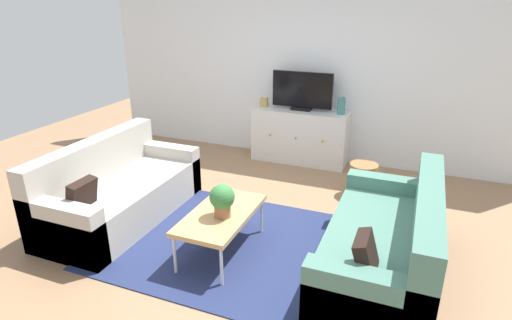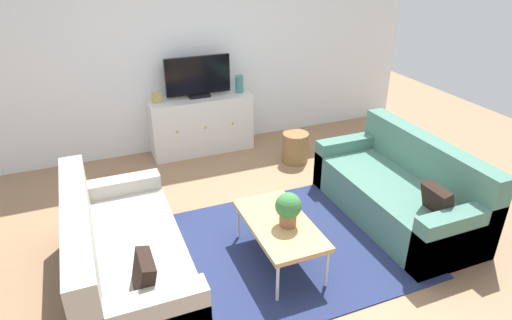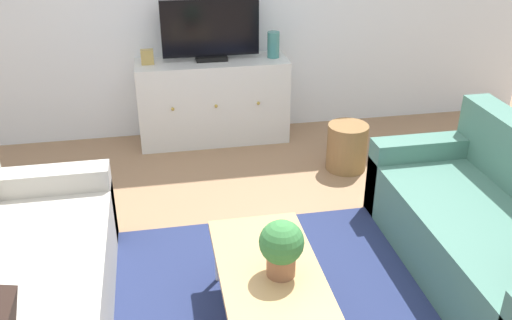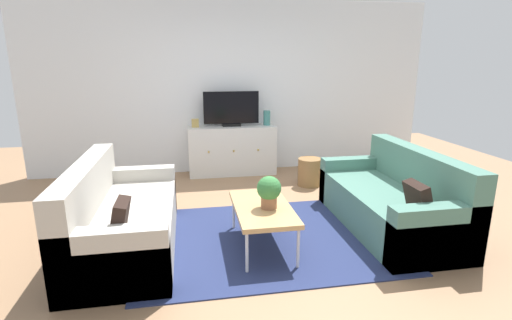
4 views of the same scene
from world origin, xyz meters
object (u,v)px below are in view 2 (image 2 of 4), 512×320
object	(u,v)px
flat_screen_tv	(198,77)
mantel_clock	(156,98)
glass_vase	(239,84)
coffee_table	(280,225)
potted_plant	(288,208)
couch_left_side	(118,259)
wicker_basket	(295,148)
tv_console	(201,124)
couch_right_side	(402,192)

from	to	relation	value
flat_screen_tv	mantel_clock	distance (m)	0.60
flat_screen_tv	glass_vase	bearing A→B (deg)	-2.03
coffee_table	potted_plant	world-z (taller)	potted_plant
couch_left_side	flat_screen_tv	world-z (taller)	flat_screen_tv
couch_left_side	flat_screen_tv	xyz separation A→B (m)	(1.38, 2.39, 0.75)
coffee_table	mantel_clock	bearing A→B (deg)	102.20
coffee_table	glass_vase	size ratio (longest dim) A/B	4.28
couch_left_side	wicker_basket	world-z (taller)	couch_left_side
couch_left_side	tv_console	xyz separation A→B (m)	(1.38, 2.37, 0.10)
coffee_table	tv_console	world-z (taller)	tv_console
coffee_table	couch_left_side	bearing A→B (deg)	171.92
potted_plant	glass_vase	size ratio (longest dim) A/B	1.33
tv_console	flat_screen_tv	world-z (taller)	flat_screen_tv
couch_right_side	potted_plant	xyz separation A→B (m)	(-1.45, -0.25, 0.31)
mantel_clock	wicker_basket	xyz separation A→B (m)	(1.60, -0.81, -0.64)
couch_right_side	coffee_table	world-z (taller)	couch_right_side
tv_console	glass_vase	world-z (taller)	glass_vase
couch_left_side	potted_plant	xyz separation A→B (m)	(1.42, -0.25, 0.31)
tv_console	wicker_basket	world-z (taller)	tv_console
tv_console	glass_vase	xyz separation A→B (m)	(0.56, 0.00, 0.50)
coffee_table	mantel_clock	distance (m)	2.67
couch_left_side	wicker_basket	size ratio (longest dim) A/B	4.67
glass_vase	wicker_basket	bearing A→B (deg)	-59.66
coffee_table	flat_screen_tv	xyz separation A→B (m)	(0.01, 2.59, 0.65)
glass_vase	mantel_clock	size ratio (longest dim) A/B	1.80
coffee_table	potted_plant	bearing A→B (deg)	-50.81
couch_right_side	coffee_table	size ratio (longest dim) A/B	1.87
flat_screen_tv	glass_vase	world-z (taller)	flat_screen_tv
flat_screen_tv	glass_vase	size ratio (longest dim) A/B	3.69
couch_left_side	potted_plant	world-z (taller)	couch_left_side
flat_screen_tv	couch_right_side	bearing A→B (deg)	-58.05
potted_plant	wicker_basket	bearing A→B (deg)	61.32
potted_plant	mantel_clock	world-z (taller)	mantel_clock
wicker_basket	mantel_clock	bearing A→B (deg)	153.24
potted_plant	wicker_basket	world-z (taller)	potted_plant
couch_left_side	glass_vase	bearing A→B (deg)	50.65
couch_right_side	mantel_clock	size ratio (longest dim) A/B	14.39
coffee_table	glass_vase	world-z (taller)	glass_vase
potted_plant	tv_console	xyz separation A→B (m)	(-0.04, 2.63, -0.21)
tv_console	wicker_basket	size ratio (longest dim) A/B	3.41
potted_plant	couch_left_side	bearing A→B (deg)	169.85
potted_plant	mantel_clock	xyz separation A→B (m)	(-0.60, 2.63, 0.24)
couch_right_side	wicker_basket	bearing A→B (deg)	106.25
tv_console	potted_plant	bearing A→B (deg)	-89.13
glass_vase	tv_console	bearing A→B (deg)	-180.00
couch_left_side	glass_vase	size ratio (longest dim) A/B	8.01
tv_console	wicker_basket	distance (m)	1.33
couch_left_side	wicker_basket	bearing A→B (deg)	32.93
potted_plant	glass_vase	xyz separation A→B (m)	(0.52, 2.63, 0.29)
coffee_table	flat_screen_tv	distance (m)	2.67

